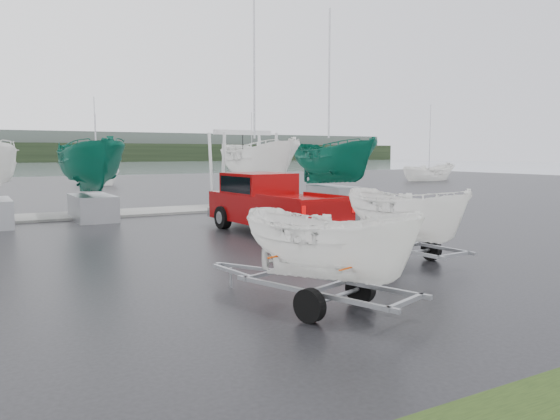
# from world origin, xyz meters

# --- Properties ---
(ground_plane) EXTENTS (120.00, 120.00, 0.00)m
(ground_plane) POSITION_xyz_m (0.00, 0.00, 0.00)
(ground_plane) COLOR black
(ground_plane) RESTS_ON ground
(lake) EXTENTS (300.00, 300.00, 0.00)m
(lake) POSITION_xyz_m (0.00, 100.00, -0.01)
(lake) COLOR gray
(lake) RESTS_ON ground
(dock) EXTENTS (30.00, 3.00, 0.12)m
(dock) POSITION_xyz_m (0.00, 13.00, 0.05)
(dock) COLOR gray
(dock) RESTS_ON ground
(pickup_truck) EXTENTS (2.72, 6.63, 2.16)m
(pickup_truck) POSITION_xyz_m (2.35, 4.26, 1.13)
(pickup_truck) COLOR #780607
(pickup_truck) RESTS_ON ground
(trailer_hitched) EXTENTS (1.81, 3.67, 4.59)m
(trailer_hitched) POSITION_xyz_m (2.77, -2.51, 2.50)
(trailer_hitched) COLOR #92959A
(trailer_hitched) RESTS_ON ground
(trailer_parked) EXTENTS (2.28, 3.79, 4.31)m
(trailer_parked) POSITION_xyz_m (-1.59, -5.18, 2.36)
(trailer_parked) COLOR #92959A
(trailer_parked) RESTS_ON ground
(boat_hoist) EXTENTS (3.30, 2.18, 4.12)m
(boat_hoist) POSITION_xyz_m (5.51, 13.00, 2.67)
(boat_hoist) COLOR silver
(boat_hoist) RESTS_ON ground
(keelboat_1) EXTENTS (2.41, 3.20, 7.50)m
(keelboat_1) POSITION_xyz_m (-2.64, 11.20, 3.82)
(keelboat_1) COLOR #92959A
(keelboat_1) RESTS_ON ground
(keelboat_2) EXTENTS (2.48, 3.20, 10.65)m
(keelboat_2) POSITION_xyz_m (5.45, 11.00, 3.94)
(keelboat_2) COLOR #92959A
(keelboat_2) RESTS_ON ground
(keelboat_3) EXTENTS (2.57, 3.20, 10.74)m
(keelboat_3) POSITION_xyz_m (10.23, 11.30, 4.09)
(keelboat_3) COLOR #92959A
(keelboat_3) RESTS_ON ground
(moored_boat_2) EXTENTS (3.07, 3.11, 11.14)m
(moored_boat_2) POSITION_xyz_m (2.99, 38.51, 0.01)
(moored_boat_2) COLOR white
(moored_boat_2) RESTS_ON ground
(moored_boat_3) EXTENTS (3.05, 3.08, 11.02)m
(moored_boat_3) POSITION_xyz_m (24.14, 48.70, 0.01)
(moored_boat_3) COLOR white
(moored_boat_3) RESTS_ON ground
(moored_boat_5) EXTENTS (3.70, 3.72, 11.53)m
(moored_boat_5) POSITION_xyz_m (7.55, 60.94, 0.00)
(moored_boat_5) COLOR white
(moored_boat_5) RESTS_ON ground
(moored_boat_6) EXTENTS (3.12, 3.06, 11.71)m
(moored_boat_6) POSITION_xyz_m (35.19, 29.01, 0.00)
(moored_boat_6) COLOR white
(moored_boat_6) RESTS_ON ground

